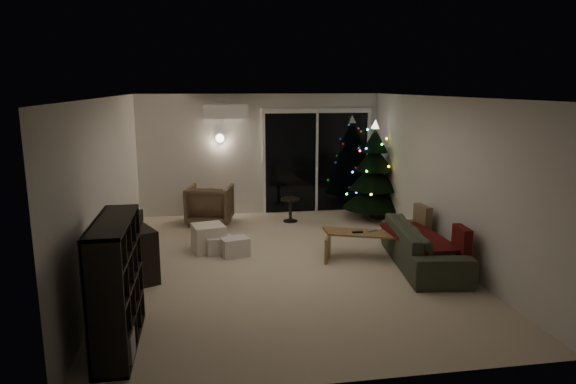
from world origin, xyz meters
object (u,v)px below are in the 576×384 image
Objects in this scene: media_cabinet at (130,250)px; armchair at (210,205)px; sofa at (424,245)px; bookshelf at (99,285)px; christmas_tree at (374,170)px; coffee_table at (366,245)px.

armchair is at bearing 41.15° from media_cabinet.
armchair is at bearing 54.27° from sofa.
armchair is at bearing 60.12° from bookshelf.
coffee_table is at bearing -110.76° from christmas_tree.
sofa is 1.06× the size of christmas_tree.
bookshelf reaches higher than sofa.
media_cabinet is at bearing 79.37° from armchair.
sofa is 1.62× the size of coffee_table.
media_cabinet reaches higher than coffee_table.
bookshelf is 1.03× the size of coffee_table.
coffee_table is (2.39, -2.47, -0.18)m from armchair.
bookshelf reaches higher than media_cabinet.
bookshelf is 0.68× the size of christmas_tree.
armchair is (1.17, 2.64, 0.01)m from media_cabinet.
sofa is 2.90m from christmas_tree.
coffee_table is at bearing 16.54° from bookshelf.
media_cabinet reaches higher than sofa.
bookshelf is 4.68m from sofa.
bookshelf is at bearing 89.40° from armchair.
christmas_tree is (0.15, 2.82, 0.69)m from sofa.
armchair reaches higher than media_cabinet.
armchair is 4.29m from sofa.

